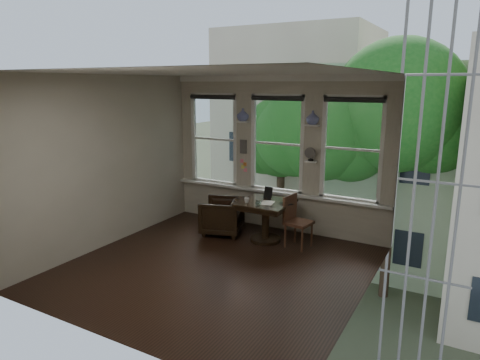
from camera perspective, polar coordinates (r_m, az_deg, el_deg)
The scene contains 25 objects.
ground at distance 6.92m, azimuth -3.08°, elevation -11.55°, with size 4.50×4.50×0.00m, color black.
ceiling at distance 6.30m, azimuth -3.42°, elevation 14.14°, with size 4.50×4.50×0.00m, color silver.
wall_back at distance 8.40m, azimuth 5.05°, elevation 3.50°, with size 4.50×4.50×0.00m, color beige.
wall_front at distance 4.77m, azimuth -17.96°, elevation -4.31°, with size 4.50×4.50×0.00m, color beige.
wall_left at distance 7.87m, azimuth -17.21°, elevation 2.34°, with size 4.50×4.50×0.00m, color beige.
wall_right at distance 5.60m, azimuth 16.59°, elevation -1.72°, with size 4.50×4.50×0.00m, color beige.
window_left at distance 9.05m, azimuth -3.35°, elevation 5.48°, with size 1.10×0.12×1.90m, color white, non-canonical shape.
window_center at distance 8.37m, azimuth 5.08°, elevation 4.85°, with size 1.10×0.12×1.90m, color white, non-canonical shape.
window_right at distance 7.89m, azimuth 14.74°, elevation 4.00°, with size 1.10×0.12×1.90m, color white, non-canonical shape.
shelf_left at distance 8.55m, azimuth 0.38°, elevation 7.77°, with size 0.26×0.16×0.03m, color white.
shelf_right at distance 7.96m, azimuth 9.63°, elevation 7.21°, with size 0.26×0.16×0.03m, color white.
intercom at distance 8.64m, azimuth 0.47°, elevation 4.48°, with size 0.14×0.06×0.28m, color #59544F.
sticky_notes at distance 8.70m, azimuth 0.49°, elevation 2.21°, with size 0.16×0.01×0.24m, color pink, non-canonical shape.
desk_fan at distance 8.01m, azimuth 9.43°, elevation 3.15°, with size 0.20×0.20×0.24m, color #59544F, non-canonical shape.
vase_left at distance 8.54m, azimuth 0.38°, elevation 8.70°, with size 0.24×0.24×0.25m, color silver.
vase_right at distance 7.95m, azimuth 9.67°, elevation 8.21°, with size 0.24×0.24×0.25m, color silver.
table at distance 7.88m, azimuth 3.43°, elevation -5.53°, with size 0.90×0.90×0.75m, color black, non-canonical shape.
armchair_left at distance 8.28m, azimuth -2.46°, elevation -4.83°, with size 0.74×0.76×0.69m, color black.
cushion_red at distance 8.24m, azimuth -2.46°, elevation -4.14°, with size 0.45×0.45×0.06m, color maroon.
side_chair_right at distance 7.62m, azimuth 7.85°, elevation -5.60°, with size 0.42×0.42×0.92m, color #472B19, non-canonical shape.
laptop at distance 7.61m, azimuth 5.95°, elevation -3.19°, with size 0.29×0.19×0.02m, color black.
mug at distance 7.68m, azimuth 0.89°, elevation -2.72°, with size 0.10×0.10×0.09m, color white.
drinking_glass at distance 7.53m, azimuth 2.47°, elevation -3.07°, with size 0.11×0.11×0.09m, color white.
tablet at distance 7.97m, azimuth 3.78°, elevation -1.69°, with size 0.16×0.02×0.22m, color black.
papers at distance 7.70m, azimuth 3.66°, elevation -3.05°, with size 0.22×0.30×0.00m, color silver.
Camera 1 is at (3.40, -5.31, 2.85)m, focal length 32.00 mm.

